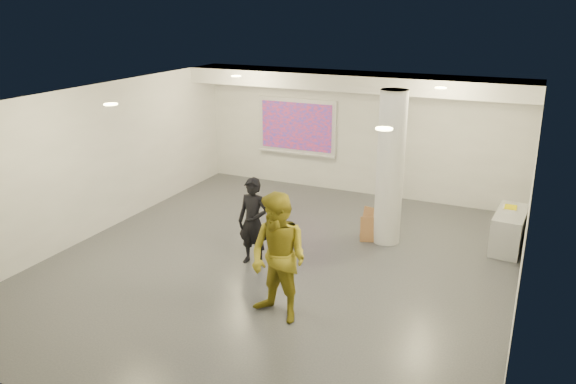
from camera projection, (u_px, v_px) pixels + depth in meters
The scene contains 20 objects.
floor at pixel (279, 264), 10.19m from camera, with size 8.00×9.00×0.01m, color #3B3D42.
ceiling at pixel (278, 98), 9.23m from camera, with size 8.00×9.00×0.01m, color silver.
wall_back at pixel (358, 133), 13.59m from camera, with size 8.00×0.01×3.00m, color silver.
wall_front at pixel (93, 306), 5.83m from camera, with size 8.00×0.01×3.00m, color silver.
wall_left at pixel (99, 160), 11.28m from camera, with size 0.01×9.00×3.00m, color silver.
wall_right at pixel (527, 220), 8.14m from camera, with size 0.01×9.00×3.00m, color silver.
soffit_band at pixel (353, 81), 12.70m from camera, with size 8.00×1.10×0.36m, color silver.
downlight_nw at pixel (236, 76), 12.26m from camera, with size 0.22×0.22×0.02m, color #EBDE8C.
downlight_ne at pixel (441, 88), 10.53m from camera, with size 0.22×0.22×0.02m, color #EBDE8C.
downlight_sw at pixel (111, 104), 8.81m from camera, with size 0.22×0.22×0.02m, color #EBDE8C.
downlight_se at pixel (384, 129), 7.08m from camera, with size 0.22×0.22×0.02m, color #EBDE8C.
column at pixel (390, 169), 10.67m from camera, with size 0.52×0.52×3.00m, color silver.
projection_screen at pixel (297, 127), 14.17m from camera, with size 2.10×0.13×1.42m.
credenza at pixel (509, 230), 10.73m from camera, with size 0.53×1.27×0.74m, color #989B9E.
papers_stack at pixel (510, 208), 10.79m from camera, with size 0.26×0.33×0.02m, color silver.
postit_pad at pixel (511, 208), 10.79m from camera, with size 0.22×0.30×0.03m, color #E8D600.
cardboard_back at pixel (375, 224), 11.15m from camera, with size 0.58×0.05×0.63m, color #8F6038.
cardboard_front at pixel (372, 229), 11.06m from camera, with size 0.46×0.05×0.51m, color #8F6038.
woman at pixel (253, 222), 9.95m from camera, with size 0.59×0.38×1.61m, color black.
man at pixel (279, 258), 8.13m from camera, with size 0.95×0.74×1.96m, color olive.
Camera 1 is at (3.98, -8.35, 4.47)m, focal length 35.00 mm.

